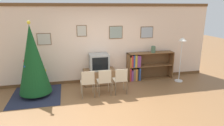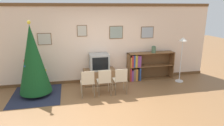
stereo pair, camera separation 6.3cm
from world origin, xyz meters
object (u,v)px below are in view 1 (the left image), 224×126
Objects in this scene: christmas_tree at (33,60)px; bookshelf at (142,67)px; vase at (153,49)px; television at (99,62)px; folding_chair_right at (121,79)px; standing_lamp at (182,48)px; folding_chair_center at (104,80)px; folding_chair_left at (88,82)px; tv_console at (99,77)px.

bookshelf is (3.60, 0.57, -0.62)m from christmas_tree.
vase is at bearing -5.70° from bookshelf.
television is 0.38× the size of bookshelf.
standing_lamp is at bearing 13.87° from folding_chair_right.
folding_chair_center is at bearing -168.49° from standing_lamp.
folding_chair_left is at bearing 180.00° from folding_chair_right.
folding_chair_right is at bearing -136.24° from bookshelf.
tv_console is 1.31× the size of folding_chair_right.
folding_chair_center reaches higher than tv_console.
folding_chair_right is 1.90m from vase.
christmas_tree is 2.70× the size of folding_chair_left.
tv_console is 3.01m from standing_lamp.
television is 0.40× the size of standing_lamp.
folding_chair_left is 1.00× the size of folding_chair_right.
folding_chair_left and folding_chair_right have the same top height.
christmas_tree reaches higher than television.
christmas_tree reaches higher than standing_lamp.
folding_chair_left is (-0.50, -0.95, -0.32)m from television.
television is 1.00m from folding_chair_center.
tv_console is 1.09m from folding_chair_left.
christmas_tree is at bearing -166.66° from tv_console.
television is (2.01, 0.48, -0.31)m from christmas_tree.
christmas_tree is 2.24m from tv_console.
folding_chair_right is at bearing -62.41° from television.
bookshelf is at bearing 26.62° from folding_chair_left.
folding_chair_right is at bearing -166.13° from standing_lamp.
bookshelf reaches higher than tv_console.
television is 1.12m from folding_chair_left.
folding_chair_left is (-0.50, -0.95, 0.21)m from tv_console.
folding_chair_left is (1.52, -0.47, -0.63)m from christmas_tree.
vase is at bearing 22.10° from folding_chair_left.
tv_console is 1.31× the size of folding_chair_left.
folding_chair_left is 0.48× the size of bookshelf.
standing_lamp reaches higher than television.
folding_chair_center and folding_chair_right have the same top height.
vase is (2.47, 1.00, 0.65)m from folding_chair_left.
standing_lamp is at bearing 11.51° from folding_chair_center.
bookshelf is (1.59, 0.09, -0.31)m from television.
folding_chair_center is at bearing 180.00° from folding_chair_right.
tv_console is (2.01, 0.48, -0.84)m from christmas_tree.
christmas_tree is 3.44× the size of television.
bookshelf is at bearing 174.30° from vase.
standing_lamp is at bearing -7.55° from tv_console.
standing_lamp is (2.34, 0.58, 0.75)m from folding_chair_right.
folding_chair_right is 1.51m from bookshelf.
folding_chair_left is 1.00× the size of folding_chair_center.
christmas_tree is 2.63m from folding_chair_right.
folding_chair_center is 0.50m from folding_chair_right.
standing_lamp is at bearing -26.57° from vase.
folding_chair_right is 0.48× the size of bookshelf.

